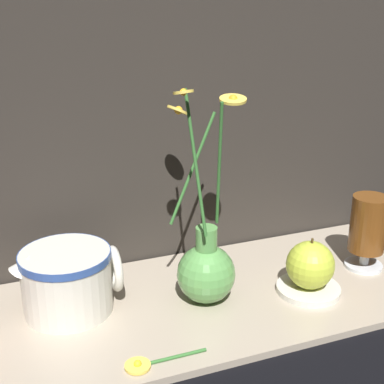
{
  "coord_description": "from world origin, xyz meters",
  "views": [
    {
      "loc": [
        -0.27,
        -0.72,
        0.49
      ],
      "look_at": [
        0.01,
        0.0,
        0.2
      ],
      "focal_mm": 50.0,
      "sensor_mm": 36.0,
      "label": 1
    }
  ],
  "objects_px": {
    "vase_with_flowers": "(206,267)",
    "ceramic_pitcher": "(68,278)",
    "tea_glass": "(368,227)",
    "orange_fruit": "(310,265)"
  },
  "relations": [
    {
      "from": "vase_with_flowers",
      "to": "ceramic_pitcher",
      "type": "distance_m",
      "value": 0.22
    },
    {
      "from": "vase_with_flowers",
      "to": "ceramic_pitcher",
      "type": "height_order",
      "value": "vase_with_flowers"
    },
    {
      "from": "tea_glass",
      "to": "ceramic_pitcher",
      "type": "bearing_deg",
      "value": 174.54
    },
    {
      "from": "vase_with_flowers",
      "to": "ceramic_pitcher",
      "type": "bearing_deg",
      "value": 166.71
    },
    {
      "from": "vase_with_flowers",
      "to": "tea_glass",
      "type": "distance_m",
      "value": 0.32
    },
    {
      "from": "ceramic_pitcher",
      "to": "tea_glass",
      "type": "height_order",
      "value": "tea_glass"
    },
    {
      "from": "vase_with_flowers",
      "to": "orange_fruit",
      "type": "distance_m",
      "value": 0.18
    },
    {
      "from": "tea_glass",
      "to": "orange_fruit",
      "type": "xyz_separation_m",
      "value": [
        -0.14,
        -0.04,
        -0.03
      ]
    },
    {
      "from": "vase_with_flowers",
      "to": "tea_glass",
      "type": "xyz_separation_m",
      "value": [
        0.32,
        -0.0,
        0.02
      ]
    },
    {
      "from": "ceramic_pitcher",
      "to": "tea_glass",
      "type": "xyz_separation_m",
      "value": [
        0.53,
        -0.05,
        0.02
      ]
    }
  ]
}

